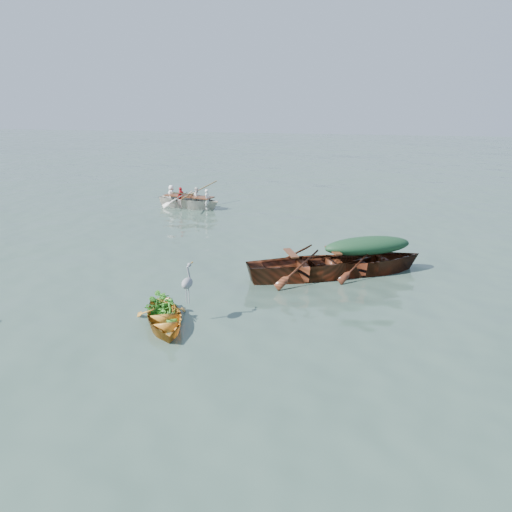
{
  "coord_description": "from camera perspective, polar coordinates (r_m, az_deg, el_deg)",
  "views": [
    {
      "loc": [
        3.93,
        -12.07,
        4.74
      ],
      "look_at": [
        0.29,
        1.24,
        0.5
      ],
      "focal_mm": 35.0,
      "sensor_mm": 36.0,
      "label": 1
    }
  ],
  "objects": [
    {
      "name": "ground",
      "position": [
        13.55,
        -2.55,
        -3.41
      ],
      "size": [
        140.0,
        140.0,
        0.0
      ],
      "primitive_type": "plane",
      "color": "#3A5145",
      "rests_on": "ground"
    },
    {
      "name": "yellow_dinghy",
      "position": [
        11.38,
        -10.42,
        -7.84
      ],
      "size": [
        2.35,
        2.88,
        0.69
      ],
      "primitive_type": "imported",
      "rotation": [
        0.0,
        0.0,
        0.53
      ],
      "color": "gold",
      "rests_on": "ground"
    },
    {
      "name": "green_tarp_boat",
      "position": [
        14.87,
        12.44,
        -1.92
      ],
      "size": [
        4.88,
        3.69,
        1.14
      ],
      "primitive_type": "imported",
      "rotation": [
        0.0,
        0.0,
        2.1
      ],
      "color": "#4C2111",
      "rests_on": "ground"
    },
    {
      "name": "open_wooden_boat",
      "position": [
        14.2,
        6.35,
        -2.52
      ],
      "size": [
        5.26,
        3.79,
        1.24
      ],
      "primitive_type": "imported",
      "rotation": [
        0.0,
        0.0,
        2.06
      ],
      "color": "maroon",
      "rests_on": "ground"
    },
    {
      "name": "rowed_boat",
      "position": [
        23.86,
        -7.62,
        5.47
      ],
      "size": [
        4.62,
        2.15,
        1.07
      ],
      "primitive_type": "imported",
      "rotation": [
        0.0,
        0.0,
        1.38
      ],
      "color": "white",
      "rests_on": "ground"
    },
    {
      "name": "green_tarp_cover",
      "position": [
        14.63,
        12.65,
        1.16
      ],
      "size": [
        2.68,
        2.03,
        0.52
      ],
      "primitive_type": "ellipsoid",
      "rotation": [
        0.0,
        0.0,
        2.1
      ],
      "color": "#173925",
      "rests_on": "green_tarp_boat"
    },
    {
      "name": "thwart_benches",
      "position": [
        14.0,
        6.44,
        -0.05
      ],
      "size": [
        2.71,
        2.04,
        0.04
      ],
      "primitive_type": null,
      "rotation": [
        0.0,
        0.0,
        2.06
      ],
      "color": "#482210",
      "rests_on": "open_wooden_boat"
    },
    {
      "name": "heron",
      "position": [
        11.16,
        -7.85,
        -3.73
      ],
      "size": [
        0.44,
        0.49,
        0.92
      ],
      "primitive_type": null,
      "rotation": [
        0.0,
        0.0,
        0.53
      ],
      "color": "gray",
      "rests_on": "yellow_dinghy"
    },
    {
      "name": "dinghy_weeds",
      "position": [
        11.64,
        -10.71,
        -3.83
      ],
      "size": [
        1.06,
        1.13,
        0.6
      ],
      "primitive_type": "imported",
      "rotation": [
        0.0,
        0.0,
        0.53
      ],
      "color": "#22761F",
      "rests_on": "yellow_dinghy"
    },
    {
      "name": "rowers",
      "position": [
        23.7,
        -7.7,
        7.64
      ],
      "size": [
        3.28,
        1.77,
        0.76
      ],
      "primitive_type": "imported",
      "rotation": [
        0.0,
        0.0,
        1.38
      ],
      "color": "silver",
      "rests_on": "rowed_boat"
    },
    {
      "name": "oars",
      "position": [
        23.76,
        -7.67,
        6.81
      ],
      "size": [
        1.08,
        2.67,
        0.06
      ],
      "primitive_type": null,
      "rotation": [
        0.0,
        0.0,
        1.38
      ],
      "color": "olive",
      "rests_on": "rowed_boat"
    }
  ]
}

